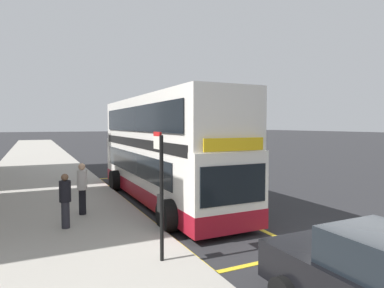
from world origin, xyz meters
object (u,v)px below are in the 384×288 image
at_px(parked_car_silver_ahead, 125,141).
at_px(pedestrian_waiting_near_sign, 65,199).
at_px(parked_car_black_far, 174,155).
at_px(pedestrian_further_back, 82,186).
at_px(bus_stop_sign, 160,186).
at_px(double_decker_bus, 162,153).

height_order(parked_car_silver_ahead, pedestrian_waiting_near_sign, pedestrian_waiting_near_sign).
height_order(parked_car_black_far, pedestrian_further_back, pedestrian_further_back).
xyz_separation_m(bus_stop_sign, pedestrian_further_back, (-1.11, 4.83, -0.73)).
xyz_separation_m(bus_stop_sign, pedestrian_waiting_near_sign, (-1.78, 3.45, -0.81)).
relative_size(double_decker_bus, parked_car_black_far, 2.67).
bearing_deg(pedestrian_further_back, bus_stop_sign, -77.10).
distance_m(parked_car_silver_ahead, pedestrian_further_back, 38.25).
bearing_deg(double_decker_bus, parked_car_silver_ahead, 78.28).
height_order(double_decker_bus, parked_car_black_far, double_decker_bus).
distance_m(parked_car_black_far, pedestrian_waiting_near_sign, 16.80).
height_order(bus_stop_sign, pedestrian_waiting_near_sign, bus_stop_sign).
height_order(parked_car_silver_ahead, parked_car_black_far, same).
xyz_separation_m(parked_car_silver_ahead, parked_car_black_far, (-2.13, -24.11, 0.00)).
height_order(bus_stop_sign, parked_car_silver_ahead, bus_stop_sign).
relative_size(bus_stop_sign, parked_car_black_far, 0.70).
xyz_separation_m(double_decker_bus, parked_car_silver_ahead, (7.33, 35.35, -1.26)).
xyz_separation_m(double_decker_bus, bus_stop_sign, (-2.37, -6.17, -0.22)).
xyz_separation_m(double_decker_bus, pedestrian_further_back, (-3.48, -1.34, -0.94)).
bearing_deg(pedestrian_further_back, parked_car_silver_ahead, 73.59).
distance_m(parked_car_silver_ahead, pedestrian_waiting_near_sign, 39.76).
xyz_separation_m(bus_stop_sign, parked_car_black_far, (7.57, 17.41, -1.05)).
distance_m(bus_stop_sign, pedestrian_further_back, 5.01).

